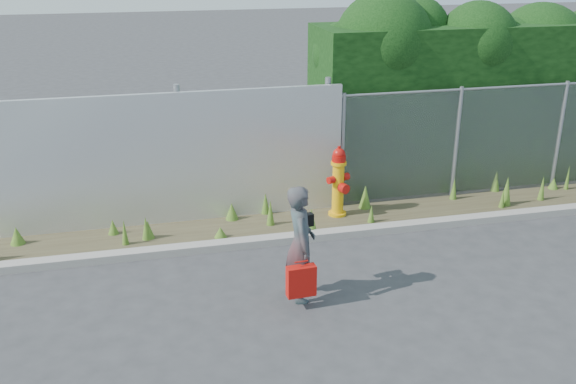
% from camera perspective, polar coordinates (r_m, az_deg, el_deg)
% --- Properties ---
extents(ground, '(80.00, 80.00, 0.00)m').
position_cam_1_polar(ground, '(8.60, 4.18, -9.36)').
color(ground, '#343436').
rests_on(ground, ground).
extents(curb, '(16.00, 0.22, 0.12)m').
position_cam_1_polar(curb, '(10.10, 1.13, -4.04)').
color(curb, gray).
rests_on(curb, ground).
extents(weed_strip, '(16.00, 1.31, 0.55)m').
position_cam_1_polar(weed_strip, '(10.89, 4.73, -1.85)').
color(weed_strip, '#433B26').
rests_on(weed_strip, ground).
extents(corrugated_fence, '(8.50, 0.21, 2.30)m').
position_cam_1_polar(corrugated_fence, '(10.60, -17.81, 2.22)').
color(corrugated_fence, silver).
rests_on(corrugated_fence, ground).
extents(chainlink_fence, '(6.50, 0.07, 2.05)m').
position_cam_1_polar(chainlink_fence, '(12.45, 19.03, 4.48)').
color(chainlink_fence, gray).
rests_on(chainlink_fence, ground).
extents(hedge, '(7.35, 1.89, 3.61)m').
position_cam_1_polar(hedge, '(13.18, 17.85, 9.68)').
color(hedge, black).
rests_on(hedge, ground).
extents(fire_hydrant, '(0.42, 0.37, 1.25)m').
position_cam_1_polar(fire_hydrant, '(10.84, 4.49, 0.82)').
color(fire_hydrant, '#EFAB0C').
rests_on(fire_hydrant, ground).
extents(woman, '(0.45, 0.62, 1.57)m').
position_cam_1_polar(woman, '(8.23, 1.13, -4.59)').
color(woman, '#0F5D5F').
rests_on(woman, ground).
extents(red_tote_bag, '(0.37, 0.14, 0.49)m').
position_cam_1_polar(red_tote_bag, '(8.16, 1.18, -7.91)').
color(red_tote_bag, '#BB100A').
extents(black_shoulder_bag, '(0.23, 0.09, 0.17)m').
position_cam_1_polar(black_shoulder_bag, '(8.39, 1.50, -2.54)').
color(black_shoulder_bag, black).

